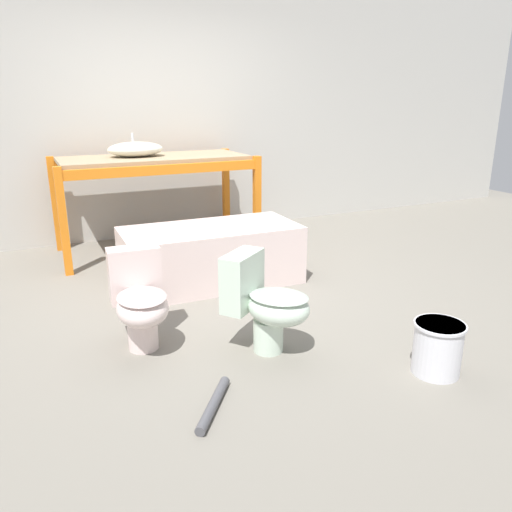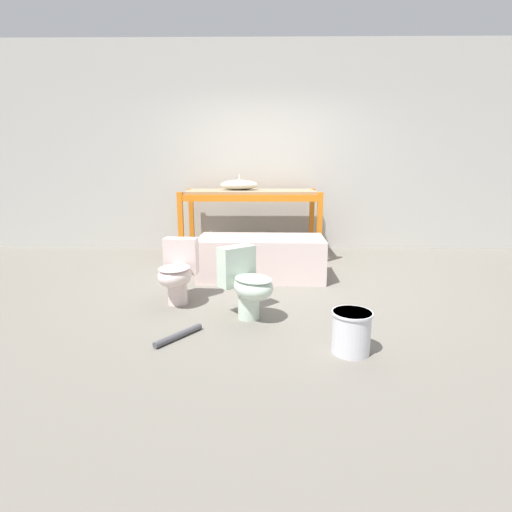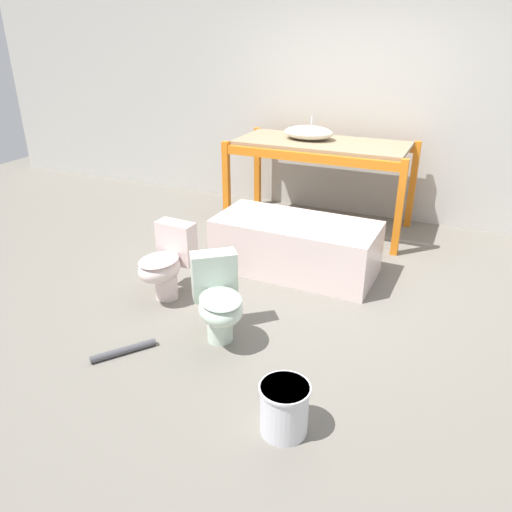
# 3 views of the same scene
# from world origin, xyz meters

# --- Properties ---
(ground_plane) EXTENTS (12.00, 12.00, 0.00)m
(ground_plane) POSITION_xyz_m (0.00, 0.00, 0.00)
(ground_plane) COLOR slate
(warehouse_wall_rear) EXTENTS (10.80, 0.08, 3.20)m
(warehouse_wall_rear) POSITION_xyz_m (0.00, 2.06, 1.60)
(warehouse_wall_rear) COLOR beige
(warehouse_wall_rear) RESTS_ON ground_plane
(shelving_rack) EXTENTS (1.98, 0.93, 0.98)m
(shelving_rack) POSITION_xyz_m (-0.27, 1.40, 0.85)
(shelving_rack) COLOR orange
(shelving_rack) RESTS_ON ground_plane
(sink_basin) EXTENTS (0.55, 0.38, 0.23)m
(sink_basin) POSITION_xyz_m (-0.44, 1.44, 1.06)
(sink_basin) COLOR silver
(sink_basin) RESTS_ON shelving_rack
(bathtub_main) EXTENTS (1.51, 0.73, 0.50)m
(bathtub_main) POSITION_xyz_m (-0.11, 0.21, 0.29)
(bathtub_main) COLOR silver
(bathtub_main) RESTS_ON ground_plane
(toilet_near) EXTENTS (0.58, 0.62, 0.63)m
(toilet_near) POSITION_xyz_m (-0.24, -1.09, 0.33)
(toilet_near) COLOR silver
(toilet_near) RESTS_ON ground_plane
(toilet_far) EXTENTS (0.36, 0.55, 0.63)m
(toilet_far) POSITION_xyz_m (-0.93, -0.71, 0.33)
(toilet_far) COLOR silver
(toilet_far) RESTS_ON ground_plane
(bucket_white) EXTENTS (0.30, 0.30, 0.31)m
(bucket_white) POSITION_xyz_m (0.54, -1.77, 0.16)
(bucket_white) COLOR silver
(bucket_white) RESTS_ON ground_plane
(loose_pipe) EXTENTS (0.32, 0.40, 0.05)m
(loose_pipe) POSITION_xyz_m (-0.76, -1.55, 0.03)
(loose_pipe) COLOR #4C4C51
(loose_pipe) RESTS_ON ground_plane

